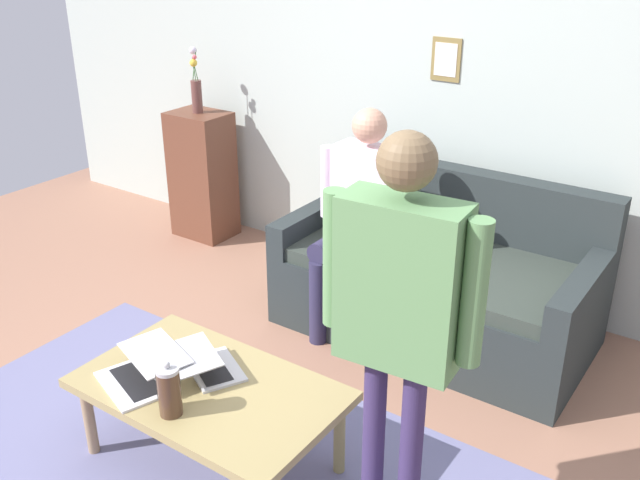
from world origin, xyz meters
TOP-DOWN VIEW (x-y plane):
  - ground_plane at (0.00, 0.00)m, footprint 7.68×7.68m
  - area_rug at (0.07, 0.05)m, footprint 2.85×1.67m
  - back_wall at (0.00, -2.20)m, footprint 7.04×0.11m
  - couch at (-0.24, -1.62)m, footprint 1.71×0.90m
  - coffee_table at (0.07, -0.05)m, footprint 1.11×0.66m
  - laptop_left at (0.14, -0.11)m, footprint 0.39×0.39m
  - laptop_center at (0.32, 0.10)m, footprint 0.42×0.41m
  - french_press at (0.06, 0.17)m, footprint 0.11×0.09m
  - side_shelf at (1.82, -1.87)m, footprint 0.42×0.32m
  - flower_vase at (1.82, -1.87)m, footprint 0.09×0.09m
  - person_standing at (-0.77, -0.11)m, footprint 0.57×0.21m
  - person_seated at (0.16, -1.39)m, footprint 0.55×0.51m

SIDE VIEW (x-z plane):
  - ground_plane at x=0.00m, z-range 0.00..0.00m
  - area_rug at x=0.07m, z-range 0.00..0.01m
  - couch at x=-0.24m, z-range -0.13..0.75m
  - coffee_table at x=0.07m, z-range 0.16..0.56m
  - laptop_left at x=0.14m, z-range 0.39..0.50m
  - laptop_center at x=0.32m, z-range 0.39..0.51m
  - side_shelf at x=1.82m, z-range 0.00..0.94m
  - french_press at x=0.06m, z-range 0.39..0.63m
  - person_seated at x=0.16m, z-range 0.09..1.37m
  - person_standing at x=-0.77m, z-range 0.23..1.85m
  - flower_vase at x=1.82m, z-range 0.88..1.34m
  - back_wall at x=0.00m, z-range 0.00..2.70m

